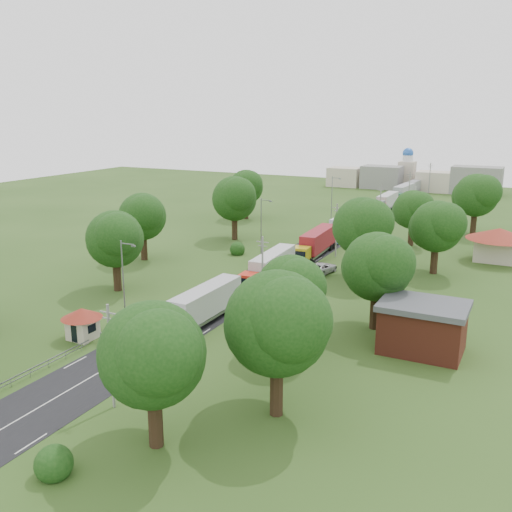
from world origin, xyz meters
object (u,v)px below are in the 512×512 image
Objects in this scene: truck_0 at (202,306)px; pedestrian_near at (119,356)px; car_lane_mid at (164,313)px; boom_barrier at (126,340)px; car_lane_front at (133,336)px; info_sign at (359,225)px; guard_booth at (82,320)px.

pedestrian_near is at bearing -96.03° from truck_0.
pedestrian_near is (-1.35, -12.79, -1.22)m from truck_0.
boom_barrier is at bearing 99.95° from car_lane_mid.
truck_0 is at bearing -177.37° from car_lane_mid.
info_sign is at bearing -91.28° from car_lane_front.
car_lane_mid is at bearing 65.05° from guard_booth.
info_sign is 0.97× the size of car_lane_front.
pedestrian_near is (-4.52, -63.50, -2.02)m from info_sign.
boom_barrier is at bearing -96.24° from info_sign.
car_lane_front is 7.63m from car_lane_mid.
car_lane_mid is (-5.03, -0.26, -1.54)m from truck_0.
info_sign is at bearing 83.76° from boom_barrier.
guard_booth is 5.86m from car_lane_front.
car_lane_front is (-0.36, 1.50, -0.17)m from boom_barrier.
guard_booth is 1.07× the size of info_sign.
info_sign is 50.82m from truck_0.
car_lane_front is at bearing -115.72° from truck_0.
guard_booth is 8.70m from pedestrian_near.
pedestrian_near is at bearing -59.82° from boom_barrier.
boom_barrier is 9.17m from car_lane_mid.
info_sign is at bearing -99.50° from car_lane_mid.
pedestrian_near is (2.04, -3.50, 0.09)m from boom_barrier.
pedestrian_near reaches higher than car_lane_mid.
guard_booth is 13.09m from truck_0.
info_sign is 2.10× the size of pedestrian_near.
truck_0 is at bearing -93.58° from info_sign.
truck_0 is 3.54× the size of car_lane_front.
boom_barrier is 5.98m from guard_booth.
guard_booth is at bearing -134.81° from truck_0.
car_lane_mid is (-1.28, 7.52, -0.06)m from car_lane_front.
guard_booth reaches higher than car_lane_front.
pedestrian_near is at bearing 121.10° from car_lane_front.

